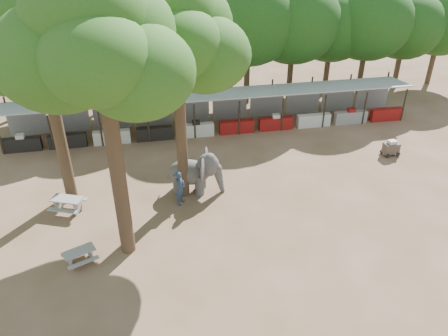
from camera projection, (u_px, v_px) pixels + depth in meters
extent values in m
plane|color=brown|center=(268.00, 262.00, 19.15)|extent=(100.00, 100.00, 0.00)
cube|color=#929599|center=(214.00, 94.00, 29.71)|extent=(28.00, 2.99, 0.39)
cylinder|color=#2D2319|center=(18.00, 136.00, 27.19)|extent=(0.12, 0.12, 2.40)
cylinder|color=#2D2319|center=(26.00, 115.00, 29.37)|extent=(0.12, 0.12, 2.80)
cube|color=black|center=(22.00, 144.00, 27.78)|extent=(2.38, 0.50, 0.90)
cube|color=gray|center=(27.00, 121.00, 29.53)|extent=(2.52, 0.12, 2.00)
cylinder|color=#2D2319|center=(65.00, 132.00, 27.64)|extent=(0.12, 0.12, 2.40)
cylinder|color=#2D2319|center=(69.00, 112.00, 29.82)|extent=(0.12, 0.12, 2.80)
cube|color=black|center=(68.00, 141.00, 28.24)|extent=(2.38, 0.50, 0.90)
cube|color=gray|center=(70.00, 118.00, 29.99)|extent=(2.52, 0.12, 2.00)
cylinder|color=#2D2319|center=(110.00, 128.00, 28.10)|extent=(0.12, 0.12, 2.40)
cylinder|color=#2D2319|center=(111.00, 109.00, 30.28)|extent=(0.12, 0.12, 2.80)
cube|color=silver|center=(112.00, 137.00, 28.69)|extent=(2.38, 0.50, 0.90)
cube|color=gray|center=(112.00, 115.00, 30.44)|extent=(2.52, 0.12, 2.00)
cylinder|color=#2D2319|center=(154.00, 125.00, 28.55)|extent=(0.12, 0.12, 2.40)
cylinder|color=#2D2319|center=(152.00, 106.00, 30.73)|extent=(0.12, 0.12, 2.80)
cube|color=black|center=(155.00, 134.00, 29.15)|extent=(2.38, 0.50, 0.90)
cube|color=gray|center=(152.00, 112.00, 30.90)|extent=(2.52, 0.12, 2.00)
cylinder|color=#2D2319|center=(196.00, 121.00, 29.01)|extent=(0.12, 0.12, 2.40)
cylinder|color=#2D2319|center=(191.00, 103.00, 31.19)|extent=(0.12, 0.12, 2.80)
cube|color=silver|center=(196.00, 130.00, 29.60)|extent=(2.38, 0.50, 0.90)
cube|color=gray|center=(192.00, 109.00, 31.35)|extent=(2.52, 0.12, 2.00)
cylinder|color=#2D2319|center=(238.00, 118.00, 29.46)|extent=(0.12, 0.12, 2.40)
cylinder|color=#2D2319|center=(230.00, 101.00, 31.64)|extent=(0.12, 0.12, 2.80)
cube|color=maroon|center=(237.00, 127.00, 30.06)|extent=(2.38, 0.50, 0.90)
cube|color=gray|center=(230.00, 106.00, 31.80)|extent=(2.52, 0.12, 2.00)
cylinder|color=#2D2319|center=(277.00, 115.00, 29.92)|extent=(0.12, 0.12, 2.40)
cylinder|color=#2D2319|center=(267.00, 98.00, 32.10)|extent=(0.12, 0.12, 2.80)
cube|color=maroon|center=(276.00, 124.00, 30.51)|extent=(2.38, 0.50, 0.90)
cube|color=gray|center=(267.00, 103.00, 32.26)|extent=(2.52, 0.12, 2.00)
cylinder|color=#2D2319|center=(316.00, 112.00, 30.37)|extent=(0.12, 0.12, 2.40)
cylinder|color=#2D2319|center=(303.00, 95.00, 32.55)|extent=(0.12, 0.12, 2.80)
cube|color=silver|center=(314.00, 120.00, 30.97)|extent=(2.38, 0.50, 0.90)
cube|color=gray|center=(303.00, 101.00, 32.71)|extent=(2.52, 0.12, 2.00)
cylinder|color=#2D2319|center=(353.00, 109.00, 30.83)|extent=(0.12, 0.12, 2.40)
cylinder|color=#2D2319|center=(338.00, 93.00, 33.01)|extent=(0.12, 0.12, 2.80)
cube|color=gray|center=(350.00, 117.00, 31.42)|extent=(2.38, 0.50, 0.90)
cube|color=gray|center=(338.00, 98.00, 33.17)|extent=(2.52, 0.12, 2.00)
cylinder|color=#2D2319|center=(390.00, 106.00, 31.28)|extent=(0.12, 0.12, 2.40)
cylinder|color=#2D2319|center=(372.00, 90.00, 33.46)|extent=(0.12, 0.12, 2.80)
cube|color=maroon|center=(386.00, 114.00, 31.87)|extent=(2.38, 0.50, 0.90)
cube|color=gray|center=(372.00, 96.00, 33.62)|extent=(2.52, 0.12, 2.00)
cylinder|color=#332316|center=(55.00, 117.00, 21.27)|extent=(0.60, 0.60, 9.20)
cone|color=#332316|center=(35.00, 20.00, 18.93)|extent=(0.57, 0.57, 2.88)
ellipsoid|color=#1C4A12|center=(10.00, 52.00, 19.65)|extent=(4.80, 4.80, 3.94)
ellipsoid|color=#1C4A12|center=(69.00, 63.00, 19.52)|extent=(4.20, 4.20, 3.44)
ellipsoid|color=#1C4A12|center=(47.00, 32.00, 20.29)|extent=(5.20, 5.20, 4.26)
ellipsoid|color=#1C4A12|center=(35.00, 53.00, 18.38)|extent=(3.80, 3.80, 3.12)
ellipsoid|color=#1C4A12|center=(28.00, 19.00, 19.04)|extent=(4.40, 4.40, 3.61)
cylinder|color=#332316|center=(114.00, 148.00, 17.22)|extent=(0.64, 0.64, 10.40)
cone|color=#332316|center=(94.00, 11.00, 14.58)|extent=(0.61, 0.61, 3.25)
ellipsoid|color=#1C4A12|center=(61.00, 57.00, 15.40)|extent=(4.80, 4.80, 3.94)
ellipsoid|color=#1C4A12|center=(137.00, 72.00, 15.26)|extent=(4.20, 4.20, 3.44)
ellipsoid|color=#1C4A12|center=(106.00, 32.00, 16.03)|extent=(5.20, 5.20, 4.26)
ellipsoid|color=#1C4A12|center=(98.00, 60.00, 14.12)|extent=(3.80, 3.80, 3.12)
ellipsoid|color=#1C4A12|center=(86.00, 15.00, 14.78)|extent=(4.40, 4.40, 3.61)
cylinder|color=#332316|center=(180.00, 112.00, 21.29)|extent=(0.56, 0.56, 9.60)
cone|color=#332316|center=(174.00, 10.00, 18.85)|extent=(0.53, 0.53, 3.00)
ellipsoid|color=#1C4A12|center=(144.00, 43.00, 19.61)|extent=(4.80, 4.80, 3.94)
ellipsoid|color=#1C4A12|center=(205.00, 54.00, 19.48)|extent=(4.20, 4.20, 3.44)
ellipsoid|color=#1C4A12|center=(177.00, 24.00, 20.24)|extent=(5.20, 5.20, 4.26)
ellipsoid|color=#1C4A12|center=(179.00, 44.00, 18.33)|extent=(3.80, 3.80, 3.12)
ellipsoid|color=#1C4A12|center=(167.00, 10.00, 18.99)|extent=(4.40, 4.40, 3.61)
cylinder|color=#332316|center=(24.00, 91.00, 32.10)|extent=(0.44, 0.44, 3.74)
ellipsoid|color=#10370D|center=(11.00, 41.00, 30.24)|extent=(6.46, 5.95, 5.61)
cylinder|color=#332316|center=(71.00, 88.00, 32.64)|extent=(0.44, 0.44, 3.74)
ellipsoid|color=#10370D|center=(62.00, 38.00, 30.78)|extent=(6.46, 5.95, 5.61)
cylinder|color=#332316|center=(116.00, 85.00, 33.18)|extent=(0.44, 0.44, 3.74)
ellipsoid|color=#10370D|center=(110.00, 36.00, 31.32)|extent=(6.46, 5.95, 5.61)
cylinder|color=#332316|center=(160.00, 82.00, 33.72)|extent=(0.44, 0.44, 3.74)
ellipsoid|color=#10370D|center=(157.00, 34.00, 31.86)|extent=(6.46, 5.95, 5.61)
cylinder|color=#332316|center=(203.00, 79.00, 34.26)|extent=(0.44, 0.44, 3.74)
ellipsoid|color=#10370D|center=(202.00, 32.00, 32.40)|extent=(6.46, 5.95, 5.61)
cylinder|color=#332316|center=(244.00, 77.00, 34.80)|extent=(0.44, 0.44, 3.74)
ellipsoid|color=#10370D|center=(245.00, 30.00, 32.94)|extent=(6.46, 5.95, 5.61)
cylinder|color=#332316|center=(284.00, 74.00, 35.34)|extent=(0.44, 0.44, 3.74)
ellipsoid|color=#10370D|center=(288.00, 28.00, 33.48)|extent=(6.46, 5.95, 5.61)
cylinder|color=#332316|center=(323.00, 72.00, 35.89)|extent=(0.44, 0.44, 3.74)
ellipsoid|color=#10370D|center=(328.00, 26.00, 34.03)|extent=(6.46, 5.95, 5.61)
cylinder|color=#332316|center=(361.00, 69.00, 36.43)|extent=(0.44, 0.44, 3.74)
ellipsoid|color=#10370D|center=(368.00, 24.00, 34.57)|extent=(6.46, 5.95, 5.61)
cylinder|color=#332316|center=(397.00, 67.00, 36.97)|extent=(0.44, 0.44, 3.74)
ellipsoid|color=#10370D|center=(406.00, 22.00, 35.11)|extent=(6.46, 5.95, 5.61)
cylinder|color=#332316|center=(433.00, 65.00, 37.51)|extent=(0.44, 0.44, 3.74)
ellipsoid|color=#10370D|center=(444.00, 21.00, 35.65)|extent=(6.46, 5.95, 5.61)
ellipsoid|color=#403E3E|center=(189.00, 172.00, 23.51)|extent=(2.46, 1.86, 1.41)
cylinder|color=#403E3E|center=(178.00, 183.00, 23.56)|extent=(0.63, 0.63, 1.19)
cylinder|color=#403E3E|center=(180.00, 177.00, 24.13)|extent=(0.63, 0.63, 1.19)
cylinder|color=#403E3E|center=(200.00, 185.00, 23.45)|extent=(0.63, 0.63, 1.19)
cylinder|color=#403E3E|center=(201.00, 178.00, 24.02)|extent=(0.63, 0.63, 1.19)
ellipsoid|color=#403E3E|center=(208.00, 165.00, 23.16)|extent=(1.44, 1.28, 1.31)
ellipsoid|color=#403E3E|center=(203.00, 170.00, 22.62)|extent=(0.51, 1.09, 1.34)
ellipsoid|color=#403E3E|center=(206.00, 158.00, 23.71)|extent=(0.51, 1.09, 1.34)
cone|color=#403E3E|center=(220.00, 180.00, 23.56)|extent=(0.67, 0.67, 1.48)
imported|color=#26384C|center=(180.00, 188.00, 22.50)|extent=(0.73, 0.82, 1.91)
cube|color=gray|center=(79.00, 251.00, 18.79)|extent=(1.47, 1.10, 0.05)
cube|color=gray|center=(70.00, 261.00, 18.75)|extent=(0.29, 0.53, 0.62)
cube|color=gray|center=(90.00, 253.00, 19.18)|extent=(0.29, 0.53, 0.62)
cube|color=gray|center=(84.00, 262.00, 18.58)|extent=(1.31, 0.73, 0.04)
cube|color=gray|center=(76.00, 250.00, 19.28)|extent=(1.31, 0.73, 0.04)
cube|color=gray|center=(67.00, 199.00, 22.01)|extent=(1.71, 1.25, 0.06)
cube|color=gray|center=(59.00, 204.00, 22.29)|extent=(0.33, 0.61, 0.72)
cube|color=gray|center=(78.00, 206.00, 22.12)|extent=(0.33, 0.61, 0.72)
cube|color=gray|center=(62.00, 211.00, 21.69)|extent=(1.54, 0.82, 0.05)
cube|color=gray|center=(73.00, 198.00, 22.65)|extent=(1.54, 0.82, 0.05)
cube|color=#3E312C|center=(391.00, 148.00, 27.30)|extent=(0.99, 0.64, 0.66)
cylinder|color=black|center=(388.00, 156.00, 27.12)|extent=(0.29, 0.08, 0.28)
cylinder|color=black|center=(398.00, 154.00, 27.30)|extent=(0.29, 0.08, 0.28)
cylinder|color=black|center=(382.00, 151.00, 27.64)|extent=(0.29, 0.08, 0.28)
cylinder|color=black|center=(392.00, 150.00, 27.81)|extent=(0.29, 0.08, 0.28)
cube|color=silver|center=(392.00, 142.00, 27.08)|extent=(0.50, 0.42, 0.24)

